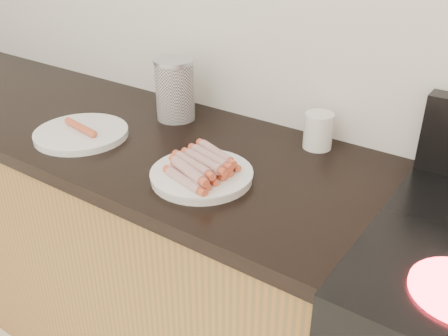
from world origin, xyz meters
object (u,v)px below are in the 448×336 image
Objects in this scene: side_plate at (81,133)px; mug at (318,131)px; main_plate at (202,176)px; canister at (175,90)px.

mug is (0.61, 0.34, 0.04)m from side_plate.
main_plate is 1.32× the size of canister.
canister is 0.47m from mug.
mug reaches higher than main_plate.
canister reaches higher than mug.
main_plate is at bearing -114.94° from mug.
side_plate is 2.70× the size of mug.
main_plate is at bearing 0.03° from side_plate.
main_plate is 0.42m from canister.
main_plate is 0.45m from side_plate.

